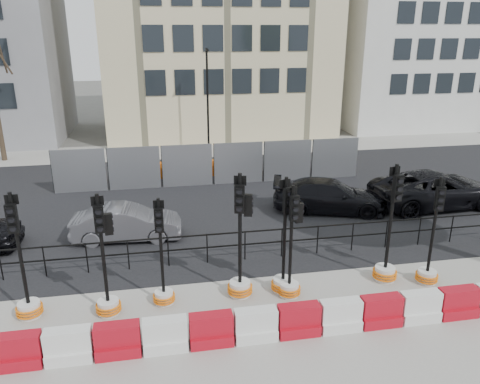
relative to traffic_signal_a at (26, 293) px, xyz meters
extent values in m
plane|color=#51514C|center=(6.00, 0.86, -0.70)|extent=(120.00, 120.00, 0.00)
cube|color=gray|center=(6.00, -2.14, -0.69)|extent=(40.00, 6.00, 0.02)
cube|color=black|center=(6.00, 7.86, -0.68)|extent=(40.00, 14.00, 0.03)
cube|color=gray|center=(6.00, 16.86, -0.69)|extent=(40.00, 4.00, 0.02)
cube|color=silver|center=(23.00, 22.86, 7.30)|extent=(12.00, 9.00, 16.00)
cylinder|color=black|center=(-1.20, 2.06, -0.20)|extent=(0.04, 0.04, 1.00)
cylinder|color=black|center=(0.00, 2.06, -0.20)|extent=(0.04, 0.04, 1.00)
cylinder|color=black|center=(1.20, 2.06, -0.20)|extent=(0.04, 0.04, 1.00)
cylinder|color=black|center=(2.40, 2.06, -0.20)|extent=(0.04, 0.04, 1.00)
cylinder|color=black|center=(3.60, 2.06, -0.20)|extent=(0.04, 0.04, 1.00)
cylinder|color=black|center=(4.80, 2.06, -0.20)|extent=(0.04, 0.04, 1.00)
cylinder|color=black|center=(6.00, 2.06, -0.20)|extent=(0.04, 0.04, 1.00)
cylinder|color=black|center=(7.20, 2.06, -0.20)|extent=(0.04, 0.04, 1.00)
cylinder|color=black|center=(8.40, 2.06, -0.20)|extent=(0.04, 0.04, 1.00)
cylinder|color=black|center=(9.60, 2.06, -0.20)|extent=(0.04, 0.04, 1.00)
cylinder|color=black|center=(10.80, 2.06, -0.20)|extent=(0.04, 0.04, 1.00)
cylinder|color=black|center=(12.00, 2.06, -0.20)|extent=(0.04, 0.04, 1.00)
cylinder|color=black|center=(13.20, 2.06, -0.20)|extent=(0.04, 0.04, 1.00)
cube|color=black|center=(6.00, 2.06, 0.28)|extent=(18.00, 0.04, 0.04)
cube|color=black|center=(6.00, 2.06, -0.15)|extent=(18.00, 0.04, 0.04)
cube|color=gray|center=(0.00, 9.86, 0.30)|extent=(2.30, 0.05, 2.00)
cylinder|color=black|center=(-1.15, 9.86, 0.30)|extent=(0.05, 0.05, 2.00)
cube|color=gray|center=(2.40, 9.86, 0.30)|extent=(2.30, 0.05, 2.00)
cylinder|color=black|center=(1.25, 9.86, 0.30)|extent=(0.05, 0.05, 2.00)
cube|color=gray|center=(4.80, 9.86, 0.30)|extent=(2.30, 0.05, 2.00)
cylinder|color=black|center=(3.65, 9.86, 0.30)|extent=(0.05, 0.05, 2.00)
cube|color=gray|center=(7.20, 9.86, 0.30)|extent=(2.30, 0.05, 2.00)
cylinder|color=black|center=(6.05, 9.86, 0.30)|extent=(0.05, 0.05, 2.00)
cube|color=gray|center=(9.60, 9.86, 0.30)|extent=(2.30, 0.05, 2.00)
cylinder|color=black|center=(8.45, 9.86, 0.30)|extent=(0.05, 0.05, 2.00)
cube|color=gray|center=(12.00, 9.86, 0.30)|extent=(2.30, 0.05, 2.00)
cylinder|color=black|center=(10.85, 9.86, 0.30)|extent=(0.05, 0.05, 2.00)
cube|color=orange|center=(2.00, 11.36, -0.30)|extent=(1.00, 0.40, 0.80)
cube|color=orange|center=(4.00, 11.36, -0.30)|extent=(1.00, 0.40, 0.80)
cube|color=orange|center=(6.00, 11.36, -0.30)|extent=(1.00, 0.40, 0.80)
cube|color=orange|center=(8.00, 11.36, -0.30)|extent=(1.00, 0.40, 0.80)
cube|color=orange|center=(10.00, 11.36, -0.30)|extent=(1.00, 0.40, 0.80)
cylinder|color=black|center=(6.50, 15.86, 2.30)|extent=(0.12, 0.12, 6.00)
cube|color=black|center=(6.50, 15.61, 5.20)|extent=(0.12, 0.50, 0.12)
cube|color=red|center=(0.23, -1.94, -0.55)|extent=(1.00, 0.50, 0.30)
cube|color=red|center=(0.23, -1.94, -0.15)|extent=(1.00, 0.35, 0.50)
cube|color=white|center=(1.28, -1.94, -0.55)|extent=(1.00, 0.50, 0.30)
cube|color=white|center=(1.28, -1.94, -0.15)|extent=(1.00, 0.35, 0.50)
cube|color=red|center=(2.33, -1.94, -0.55)|extent=(1.00, 0.50, 0.30)
cube|color=red|center=(2.33, -1.94, -0.15)|extent=(1.00, 0.35, 0.50)
cube|color=white|center=(3.38, -1.94, -0.55)|extent=(1.00, 0.50, 0.30)
cube|color=white|center=(3.38, -1.94, -0.15)|extent=(1.00, 0.35, 0.50)
cube|color=red|center=(4.43, -1.94, -0.55)|extent=(1.00, 0.50, 0.30)
cube|color=red|center=(4.43, -1.94, -0.15)|extent=(1.00, 0.35, 0.50)
cube|color=white|center=(5.48, -1.94, -0.55)|extent=(1.00, 0.50, 0.30)
cube|color=white|center=(5.48, -1.94, -0.15)|extent=(1.00, 0.35, 0.50)
cube|color=red|center=(6.53, -1.94, -0.55)|extent=(1.00, 0.50, 0.30)
cube|color=red|center=(6.53, -1.94, -0.15)|extent=(1.00, 0.35, 0.50)
cube|color=white|center=(7.58, -1.94, -0.55)|extent=(1.00, 0.50, 0.30)
cube|color=white|center=(7.58, -1.94, -0.15)|extent=(1.00, 0.35, 0.50)
cube|color=red|center=(8.63, -1.94, -0.55)|extent=(1.00, 0.50, 0.30)
cube|color=red|center=(8.63, -1.94, -0.15)|extent=(1.00, 0.35, 0.50)
cube|color=white|center=(9.68, -1.94, -0.55)|extent=(1.00, 0.50, 0.30)
cube|color=white|center=(9.68, -1.94, -0.15)|extent=(1.00, 0.35, 0.50)
cube|color=red|center=(10.73, -1.94, -0.55)|extent=(1.00, 0.50, 0.30)
cube|color=red|center=(10.73, -1.94, -0.15)|extent=(1.00, 0.35, 0.50)
cylinder|color=white|center=(0.00, 0.01, -0.49)|extent=(0.55, 0.55, 0.41)
torus|color=orange|center=(0.00, 0.01, -0.57)|extent=(0.66, 0.66, 0.05)
torus|color=orange|center=(0.00, 0.01, -0.49)|extent=(0.66, 0.66, 0.05)
torus|color=orange|center=(0.00, 0.01, -0.41)|extent=(0.66, 0.66, 0.05)
cylinder|color=black|center=(0.00, 0.01, 1.14)|extent=(0.09, 0.09, 3.07)
cube|color=black|center=(0.00, -0.11, 2.06)|extent=(0.25, 0.15, 0.72)
cylinder|color=black|center=(0.00, -0.19, 1.84)|extent=(0.15, 0.05, 0.15)
cylinder|color=black|center=(0.00, -0.19, 2.06)|extent=(0.15, 0.05, 0.15)
cylinder|color=black|center=(0.00, -0.19, 2.29)|extent=(0.15, 0.05, 0.15)
cube|color=black|center=(0.00, 0.08, 2.47)|extent=(0.31, 0.04, 0.25)
cylinder|color=white|center=(1.97, -0.23, -0.50)|extent=(0.54, 0.54, 0.40)
torus|color=orange|center=(1.97, -0.23, -0.58)|extent=(0.65, 0.65, 0.05)
torus|color=orange|center=(1.97, -0.23, -0.50)|extent=(0.65, 0.65, 0.05)
torus|color=orange|center=(1.97, -0.23, -0.42)|extent=(0.65, 0.65, 0.05)
cylinder|color=black|center=(1.97, -0.23, 1.10)|extent=(0.09, 0.09, 2.99)
cube|color=black|center=(1.99, -0.35, 2.00)|extent=(0.25, 0.17, 0.70)
cylinder|color=black|center=(2.00, -0.43, 1.78)|extent=(0.15, 0.07, 0.15)
cylinder|color=black|center=(2.00, -0.43, 2.00)|extent=(0.15, 0.07, 0.15)
cylinder|color=black|center=(2.00, -0.43, 2.21)|extent=(0.15, 0.07, 0.15)
cube|color=black|center=(1.97, -0.17, 2.39)|extent=(0.30, 0.06, 0.24)
cube|color=black|center=(2.17, -0.21, 1.80)|extent=(0.21, 0.15, 0.55)
cylinder|color=white|center=(3.39, 0.01, -0.51)|extent=(0.49, 0.49, 0.36)
torus|color=orange|center=(3.39, 0.01, -0.59)|extent=(0.59, 0.59, 0.05)
torus|color=orange|center=(3.39, 0.01, -0.51)|extent=(0.59, 0.59, 0.05)
torus|color=orange|center=(3.39, 0.01, -0.44)|extent=(0.59, 0.59, 0.05)
cylinder|color=black|center=(3.39, 0.01, 0.94)|extent=(0.08, 0.08, 2.73)
cube|color=black|center=(3.38, -0.10, 1.76)|extent=(0.23, 0.15, 0.64)
cylinder|color=black|center=(3.38, -0.17, 1.56)|extent=(0.14, 0.06, 0.14)
cylinder|color=black|center=(3.38, -0.17, 1.76)|extent=(0.14, 0.06, 0.14)
cylinder|color=black|center=(3.38, -0.17, 1.96)|extent=(0.14, 0.06, 0.14)
cube|color=black|center=(3.40, 0.06, 2.12)|extent=(0.27, 0.05, 0.22)
cylinder|color=white|center=(5.46, 0.03, -0.48)|extent=(0.58, 0.58, 0.43)
torus|color=orange|center=(5.46, 0.03, -0.57)|extent=(0.69, 0.69, 0.05)
torus|color=orange|center=(5.46, 0.03, -0.48)|extent=(0.69, 0.69, 0.05)
torus|color=orange|center=(5.46, 0.03, -0.40)|extent=(0.69, 0.69, 0.05)
cylinder|color=black|center=(5.46, 0.03, 1.23)|extent=(0.10, 0.10, 3.21)
cube|color=black|center=(5.43, -0.09, 2.19)|extent=(0.29, 0.21, 0.75)
cylinder|color=black|center=(5.41, -0.18, 1.95)|extent=(0.17, 0.09, 0.16)
cylinder|color=black|center=(5.41, -0.18, 2.19)|extent=(0.17, 0.09, 0.16)
cylinder|color=black|center=(5.41, -0.18, 2.42)|extent=(0.17, 0.09, 0.16)
cube|color=black|center=(5.48, 0.09, 2.62)|extent=(0.32, 0.11, 0.26)
cube|color=black|center=(5.67, -0.02, 1.97)|extent=(0.24, 0.19, 0.59)
cylinder|color=white|center=(6.68, 0.02, -0.49)|extent=(0.55, 0.55, 0.41)
torus|color=orange|center=(6.68, 0.02, -0.57)|extent=(0.66, 0.66, 0.05)
torus|color=orange|center=(6.68, 0.02, -0.49)|extent=(0.66, 0.66, 0.05)
torus|color=orange|center=(6.68, 0.02, -0.41)|extent=(0.66, 0.66, 0.05)
cylinder|color=black|center=(6.68, 0.02, 1.14)|extent=(0.09, 0.09, 3.06)
cube|color=black|center=(6.71, -0.10, 2.05)|extent=(0.27, 0.20, 0.71)
cylinder|color=black|center=(6.73, -0.18, 1.83)|extent=(0.16, 0.09, 0.15)
cylinder|color=black|center=(6.73, -0.18, 2.05)|extent=(0.16, 0.09, 0.15)
cylinder|color=black|center=(6.73, -0.18, 2.28)|extent=(0.16, 0.09, 0.15)
cube|color=black|center=(6.67, 0.08, 2.46)|extent=(0.30, 0.10, 0.24)
cylinder|color=white|center=(6.79, -0.23, -0.50)|extent=(0.53, 0.53, 0.39)
torus|color=orange|center=(6.79, -0.23, -0.58)|extent=(0.63, 0.63, 0.05)
torus|color=orange|center=(6.79, -0.23, -0.50)|extent=(0.63, 0.63, 0.05)
torus|color=orange|center=(6.79, -0.23, -0.42)|extent=(0.63, 0.63, 0.05)
cylinder|color=black|center=(6.79, -0.23, 1.06)|extent=(0.09, 0.09, 2.92)
cube|color=black|center=(6.81, -0.35, 1.93)|extent=(0.25, 0.17, 0.68)
cylinder|color=black|center=(6.82, -0.42, 1.72)|extent=(0.15, 0.07, 0.15)
cylinder|color=black|center=(6.82, -0.42, 1.93)|extent=(0.15, 0.07, 0.15)
cylinder|color=black|center=(6.82, -0.42, 2.15)|extent=(0.15, 0.07, 0.15)
cube|color=black|center=(6.78, -0.17, 2.32)|extent=(0.29, 0.07, 0.23)
cube|color=black|center=(6.98, -0.20, 1.74)|extent=(0.21, 0.15, 0.54)
cylinder|color=white|center=(9.78, 0.08, -0.48)|extent=(0.58, 0.58, 0.43)
torus|color=orange|center=(9.78, 0.08, -0.57)|extent=(0.70, 0.70, 0.05)
torus|color=orange|center=(9.78, 0.08, -0.48)|extent=(0.70, 0.70, 0.05)
torus|color=orange|center=(9.78, 0.08, -0.40)|extent=(0.70, 0.70, 0.05)
cylinder|color=black|center=(9.78, 0.08, 1.23)|extent=(0.10, 0.10, 3.21)
cube|color=black|center=(9.80, -0.04, 2.19)|extent=(0.28, 0.19, 0.75)
cylinder|color=black|center=(9.81, -0.13, 1.96)|extent=(0.17, 0.08, 0.16)
cylinder|color=black|center=(9.81, -0.13, 2.19)|extent=(0.17, 0.08, 0.16)
cylinder|color=black|center=(9.81, -0.13, 2.43)|extent=(0.17, 0.08, 0.16)
cube|color=black|center=(9.77, 0.15, 2.62)|extent=(0.32, 0.08, 0.26)
cylinder|color=white|center=(10.91, -0.27, -0.50)|extent=(0.53, 0.53, 0.39)
torus|color=orange|center=(10.91, -0.27, -0.58)|extent=(0.63, 0.63, 0.05)
torus|color=orange|center=(10.91, -0.27, -0.50)|extent=(0.63, 0.63, 0.05)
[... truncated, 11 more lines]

